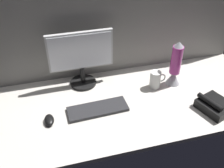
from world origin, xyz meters
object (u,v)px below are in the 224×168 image
Objects in this scene: mug_ceramic_white at (156,80)px; lava_lamp at (175,67)px; keyboard at (98,109)px; mouse at (49,120)px; monitor at (81,57)px; desk_phone at (215,106)px.

lava_lamp is at bearing 3.91° from mug_ceramic_white.
keyboard is 29.66cm from mouse.
keyboard is at bearing -82.65° from monitor.
monitor is at bearing 95.06° from keyboard.
monitor reaches higher than mug_ceramic_white.
desk_phone is at bearing -68.60° from lava_lamp.
desk_phone reaches higher than mouse.
mug_ceramic_white is at bearing 14.50° from keyboard.
lava_lamp is (13.78, 0.94, 7.43)cm from mug_ceramic_white.
monitor reaches higher than mouse.
monitor is 52.38cm from mug_ceramic_white.
monitor is 3.48× the size of mug_ceramic_white.
lava_lamp is 1.38× the size of desk_phone.
mouse is 74.49cm from mug_ceramic_white.
lava_lamp reaches higher than keyboard.
monitor is at bearing 160.05° from mug_ceramic_white.
mug_ceramic_white is (43.16, 13.02, 5.18)cm from keyboard.
desk_phone is (73.32, -48.03, -18.46)cm from monitor.
desk_phone is (12.50, -31.90, -10.43)cm from lava_lamp.
mug_ceramic_white is 0.38× the size of lava_lamp.
mug_ceramic_white is (47.04, -17.07, -15.46)cm from monitor.
desk_phone is at bearing -33.23° from monitor.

